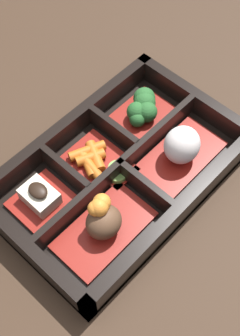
% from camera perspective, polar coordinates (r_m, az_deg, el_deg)
% --- Properties ---
extents(ground_plane, '(3.00, 3.00, 0.00)m').
position_cam_1_polar(ground_plane, '(0.59, 0.00, -1.28)').
color(ground_plane, '#382619').
extents(bento_base, '(0.31, 0.20, 0.01)m').
position_cam_1_polar(bento_base, '(0.59, 0.00, -1.03)').
color(bento_base, black).
rests_on(bento_base, ground_plane).
extents(bento_rim, '(0.31, 0.20, 0.04)m').
position_cam_1_polar(bento_rim, '(0.58, -0.17, -0.14)').
color(bento_rim, black).
rests_on(bento_rim, ground_plane).
extents(bowl_rice, '(0.12, 0.06, 0.06)m').
position_cam_1_polar(bowl_rice, '(0.58, 7.48, 2.38)').
color(bowl_rice, maroon).
rests_on(bowl_rice, bento_base).
extents(bowl_stew, '(0.12, 0.06, 0.06)m').
position_cam_1_polar(bowl_stew, '(0.53, -2.08, -6.55)').
color(bowl_stew, maroon).
rests_on(bowl_stew, bento_base).
extents(bowl_greens, '(0.08, 0.06, 0.03)m').
position_cam_1_polar(bowl_greens, '(0.63, 2.75, 7.26)').
color(bowl_greens, maroon).
rests_on(bowl_greens, bento_base).
extents(bowl_carrots, '(0.06, 0.07, 0.02)m').
position_cam_1_polar(bowl_carrots, '(0.59, -3.55, 1.20)').
color(bowl_carrots, maroon).
rests_on(bowl_carrots, bento_base).
extents(bowl_tofu, '(0.07, 0.06, 0.03)m').
position_cam_1_polar(bowl_tofu, '(0.56, -9.71, -3.60)').
color(bowl_tofu, maroon).
rests_on(bowl_tofu, bento_base).
extents(bowl_pickles, '(0.04, 0.03, 0.01)m').
position_cam_1_polar(bowl_pickles, '(0.58, -0.30, -0.51)').
color(bowl_pickles, maroon).
rests_on(bowl_pickles, bento_base).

